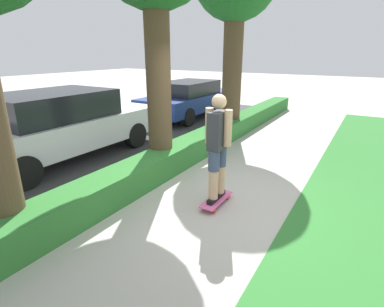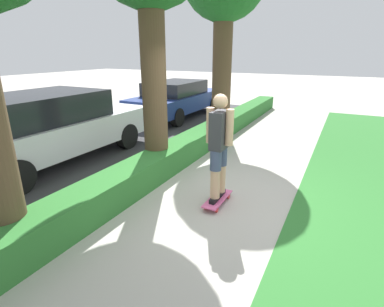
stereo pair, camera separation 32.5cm
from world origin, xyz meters
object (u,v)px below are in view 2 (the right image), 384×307
Objects in this scene: parked_car_rear at (177,98)px; parked_car_middle at (48,127)px; skater_person at (219,145)px; skateboard at (217,199)px.

parked_car_middle is at bearing 179.27° from parked_car_rear.
parked_car_middle is 5.50m from parked_car_rear.
skater_person is at bearing -91.98° from parked_car_middle.
skater_person reaches higher than parked_car_middle.
skater_person is at bearing -144.49° from parked_car_rear.
parked_car_rear is (5.68, 4.01, -0.29)m from skater_person.
skateboard is at bearing 0.00° from skater_person.
parked_car_middle is (0.18, 4.11, 0.71)m from skateboard.
skateboard is at bearing -144.49° from parked_car_rear.
parked_car_middle reaches higher than skateboard.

